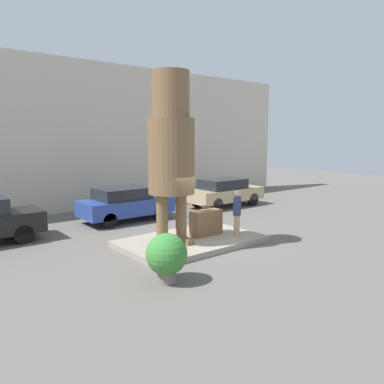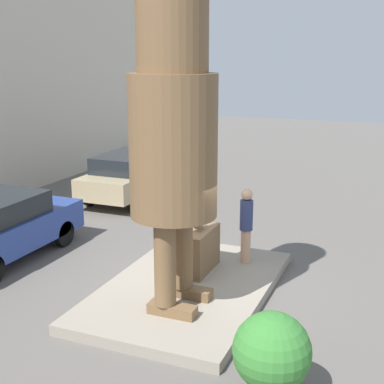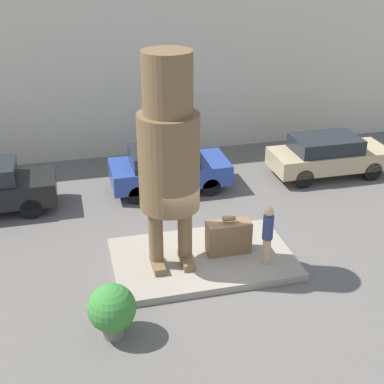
# 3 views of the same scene
# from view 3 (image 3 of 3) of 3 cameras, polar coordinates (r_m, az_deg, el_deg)

# --- Properties ---
(ground_plane) EXTENTS (60.00, 60.00, 0.00)m
(ground_plane) POSITION_cam_3_polar(r_m,az_deg,el_deg) (14.87, 1.14, -7.47)
(ground_plane) COLOR #605B56
(pedestal) EXTENTS (4.90, 3.08, 0.20)m
(pedestal) POSITION_cam_3_polar(r_m,az_deg,el_deg) (14.81, 1.15, -7.15)
(pedestal) COLOR gray
(pedestal) RESTS_ON ground_plane
(building_backdrop) EXTENTS (28.00, 0.60, 7.60)m
(building_backdrop) POSITION_cam_3_polar(r_m,az_deg,el_deg) (21.29, -4.96, 14.01)
(building_backdrop) COLOR beige
(building_backdrop) RESTS_ON ground_plane
(statue_figure) EXTENTS (1.52, 1.52, 5.63)m
(statue_figure) POSITION_cam_3_polar(r_m,az_deg,el_deg) (12.96, -2.50, 4.68)
(statue_figure) COLOR brown
(statue_figure) RESTS_ON pedestal
(giant_suitcase) EXTENTS (1.21, 0.50, 1.12)m
(giant_suitcase) POSITION_cam_3_polar(r_m,az_deg,el_deg) (14.74, 3.91, -4.81)
(giant_suitcase) COLOR brown
(giant_suitcase) RESTS_ON pedestal
(tourist) EXTENTS (0.28, 0.28, 1.67)m
(tourist) POSITION_cam_3_polar(r_m,az_deg,el_deg) (14.14, 8.07, -4.35)
(tourist) COLOR tan
(tourist) RESTS_ON pedestal
(parked_car_blue) EXTENTS (4.08, 1.87, 1.54)m
(parked_car_blue) POSITION_cam_3_polar(r_m,az_deg,el_deg) (18.59, -2.57, 2.58)
(parked_car_blue) COLOR #284293
(parked_car_blue) RESTS_ON ground_plane
(parked_car_tan) EXTENTS (4.35, 1.78, 1.52)m
(parked_car_tan) POSITION_cam_3_polar(r_m,az_deg,el_deg) (20.31, 14.33, 3.88)
(parked_car_tan) COLOR tan
(parked_car_tan) RESTS_ON ground_plane
(planter_pot) EXTENTS (1.09, 1.09, 1.31)m
(planter_pot) POSITION_cam_3_polar(r_m,az_deg,el_deg) (12.16, -8.55, -12.25)
(planter_pot) COLOR #70665B
(planter_pot) RESTS_ON ground_plane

